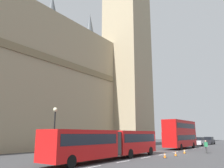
# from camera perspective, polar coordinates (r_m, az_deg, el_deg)

# --- Properties ---
(ground_plane) EXTENTS (160.00, 160.00, 0.00)m
(ground_plane) POSITION_cam_1_polar(r_m,az_deg,el_deg) (31.08, 12.70, -16.80)
(ground_plane) COLOR #424244
(lane_centre_marking) EXTENTS (39.00, 0.16, 0.01)m
(lane_centre_marking) POSITION_cam_1_polar(r_m,az_deg,el_deg) (35.14, 15.60, -16.10)
(lane_centre_marking) COLOR silver
(lane_centre_marking) RESTS_ON ground_plane
(clock_tower) EXTENTS (10.50, 10.50, 69.98)m
(clock_tower) POSITION_cam_1_polar(r_m,az_deg,el_deg) (64.11, 3.63, 19.91)
(clock_tower) COLOR tan
(clock_tower) RESTS_ON ground_plane
(articulated_bus) EXTENTS (16.52, 2.54, 2.90)m
(articulated_bus) POSITION_cam_1_polar(r_m,az_deg,el_deg) (24.26, -0.43, -14.28)
(articulated_bus) COLOR red
(articulated_bus) RESTS_ON ground_plane
(double_decker_bus) EXTENTS (10.87, 2.54, 4.90)m
(double_decker_bus) POSITION_cam_1_polar(r_m,az_deg,el_deg) (43.55, 16.70, -11.67)
(double_decker_bus) COLOR #B20F0F
(double_decker_bus) RESTS_ON ground_plane
(sedan_lead) EXTENTS (4.40, 1.86, 1.85)m
(sedan_lead) POSITION_cam_1_polar(r_m,az_deg,el_deg) (56.21, 21.04, -13.26)
(sedan_lead) COLOR #B7B7BC
(sedan_lead) RESTS_ON ground_plane
(sedan_trailing) EXTENTS (4.40, 1.86, 1.85)m
(sedan_trailing) POSITION_cam_1_polar(r_m,az_deg,el_deg) (63.73, 23.17, -12.90)
(sedan_trailing) COLOR black
(sedan_trailing) RESTS_ON ground_plane
(traffic_cone_west) EXTENTS (0.36, 0.36, 0.58)m
(traffic_cone_west) POSITION_cam_1_polar(r_m,az_deg,el_deg) (26.55, 13.08, -16.97)
(traffic_cone_west) COLOR black
(traffic_cone_west) RESTS_ON ground_plane
(traffic_cone_middle) EXTENTS (0.36, 0.36, 0.58)m
(traffic_cone_middle) POSITION_cam_1_polar(r_m,az_deg,el_deg) (29.08, 15.62, -16.42)
(traffic_cone_middle) COLOR black
(traffic_cone_middle) RESTS_ON ground_plane
(traffic_cone_east) EXTENTS (0.36, 0.36, 0.58)m
(traffic_cone_east) POSITION_cam_1_polar(r_m,az_deg,el_deg) (32.98, 17.67, -15.77)
(traffic_cone_east) COLOR black
(traffic_cone_east) RESTS_ON ground_plane
(street_lamp) EXTENTS (0.44, 0.44, 5.27)m
(street_lamp) POSITION_cam_1_polar(r_m,az_deg,el_deg) (24.63, -14.24, -10.84)
(street_lamp) COLOR black
(street_lamp) RESTS_ON ground_plane
(pedestrian_near_cones) EXTENTS (0.40, 0.47, 1.69)m
(pedestrian_near_cones) POSITION_cam_1_polar(r_m,az_deg,el_deg) (34.37, 22.46, -14.21)
(pedestrian_near_cones) COLOR #333333
(pedestrian_near_cones) RESTS_ON ground_plane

